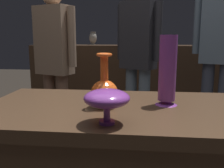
{
  "coord_description": "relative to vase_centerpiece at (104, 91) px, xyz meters",
  "views": [
    {
      "loc": [
        0.08,
        -1.05,
        1.1
      ],
      "look_at": [
        -0.03,
        -0.01,
        0.9
      ],
      "focal_mm": 40.19,
      "sensor_mm": 36.0,
      "label": 1
    }
  ],
  "objects": [
    {
      "name": "visitor_center_back",
      "position": [
        0.14,
        1.39,
        0.07
      ],
      "size": [
        0.42,
        0.32,
        1.61
      ],
      "rotation": [
        0.0,
        0.0,
        2.62
      ],
      "color": "slate",
      "rests_on": "ground_plane"
    },
    {
      "name": "visitor_near_right",
      "position": [
        0.87,
        1.37,
        0.15
      ],
      "size": [
        0.44,
        0.28,
        1.73
      ],
      "rotation": [
        0.0,
        0.0,
        2.78
      ],
      "color": "#333847",
      "rests_on": "ground_plane"
    },
    {
      "name": "vase_centerpiece",
      "position": [
        0.0,
        0.0,
        0.0
      ],
      "size": [
        0.12,
        0.12,
        0.23
      ],
      "color": "#E55B1E",
      "rests_on": "display_plinth"
    },
    {
      "name": "vase_left_accent",
      "position": [
        0.27,
        0.07,
        0.08
      ],
      "size": [
        0.1,
        0.1,
        0.31
      ],
      "color": "#7A388E",
      "rests_on": "display_plinth"
    },
    {
      "name": "visitor_near_left",
      "position": [
        -0.62,
        1.18,
        0.03
      ],
      "size": [
        0.44,
        0.29,
        1.54
      ],
      "rotation": [
        0.0,
        0.0,
        2.76
      ],
      "color": "brown",
      "rests_on": "ground_plane"
    },
    {
      "name": "shelf_vase_left",
      "position": [
        -0.46,
        2.26,
        0.21
      ],
      "size": [
        0.1,
        0.1,
        0.17
      ],
      "color": "gray",
      "rests_on": "back_display_shelf"
    },
    {
      "name": "shelf_vase_center",
      "position": [
        0.06,
        2.2,
        0.23
      ],
      "size": [
        0.12,
        0.12,
        0.21
      ],
      "color": "gray",
      "rests_on": "back_display_shelf"
    },
    {
      "name": "back_display_shelf",
      "position": [
        0.06,
        2.22,
        -0.38
      ],
      "size": [
        2.6,
        0.4,
        0.99
      ],
      "color": "#382619",
      "rests_on": "ground_plane"
    },
    {
      "name": "vase_tall_behind",
      "position": [
        0.04,
        -0.21,
        0.02
      ],
      "size": [
        0.16,
        0.16,
        0.12
      ],
      "color": "#7A388E",
      "rests_on": "display_plinth"
    }
  ]
}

